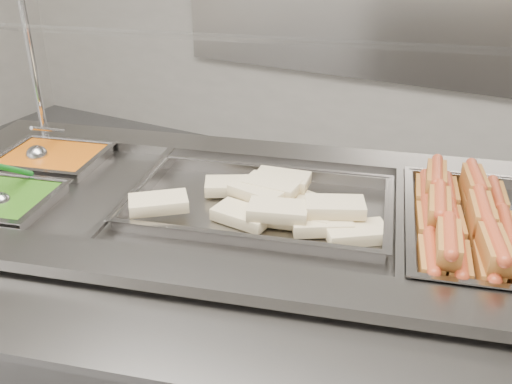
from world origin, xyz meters
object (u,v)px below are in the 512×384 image
at_px(ladle, 38,154).
at_px(serving_spoon, 4,196).
at_px(pan_hotdogs, 477,237).
at_px(sneeze_guard, 256,45).
at_px(pan_wraps, 260,208).
at_px(steam_counter, 240,327).

height_order(ladle, serving_spoon, serving_spoon).
relative_size(pan_hotdogs, serving_spoon, 3.49).
xyz_separation_m(pan_hotdogs, ladle, (-1.25, -0.20, 0.05)).
relative_size(sneeze_guard, pan_hotdogs, 2.70).
xyz_separation_m(pan_wraps, serving_spoon, (-0.59, -0.30, 0.04)).
xyz_separation_m(pan_wraps, ladle, (-0.73, -0.06, 0.03)).
bearing_deg(pan_hotdogs, serving_spoon, -158.48).
bearing_deg(serving_spoon, sneeze_guard, 45.56).
height_order(pan_hotdogs, serving_spoon, serving_spoon).
bearing_deg(ladle, pan_hotdogs, 8.94).
xyz_separation_m(sneeze_guard, pan_hotdogs, (0.64, -0.05, -0.39)).
distance_m(steam_counter, serving_spoon, 0.75).
height_order(steam_counter, sneeze_guard, sneeze_guard).
relative_size(steam_counter, serving_spoon, 11.46).
relative_size(steam_counter, sneeze_guard, 1.21).
bearing_deg(pan_hotdogs, sneeze_guard, 175.35).
distance_m(sneeze_guard, ladle, 0.75).
relative_size(pan_hotdogs, ladle, 3.15).
xyz_separation_m(ladle, serving_spoon, (0.13, -0.24, 0.00)).
distance_m(pan_hotdogs, pan_wraps, 0.55).
height_order(pan_wraps, ladle, ladle).
distance_m(pan_wraps, serving_spoon, 0.67).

